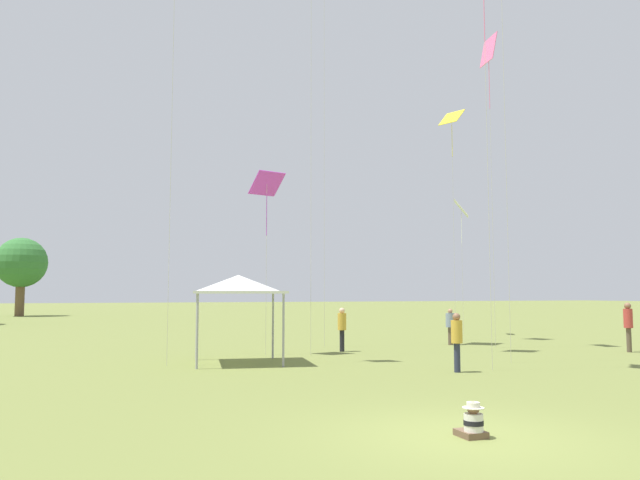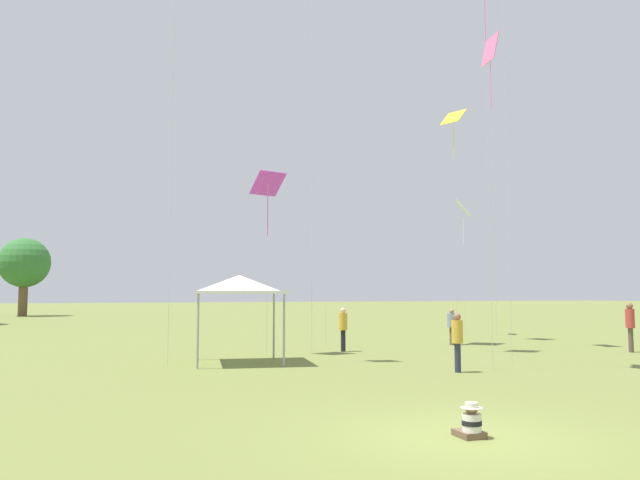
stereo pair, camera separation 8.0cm
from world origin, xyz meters
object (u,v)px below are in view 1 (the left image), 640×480
Objects in this scene: canopy_tent at (238,285)px; kite_5 at (461,211)px; kite_2 at (489,58)px; kite_1 at (452,124)px; kite_7 at (267,187)px; person_standing_3 at (628,322)px; person_standing_0 at (450,324)px; person_standing_2 at (457,337)px; distant_tree_1 at (21,263)px; person_standing_1 at (342,325)px; seated_toddler at (473,422)px.

canopy_tent is 17.60m from kite_5.
kite_1 is at bearing -135.07° from kite_2.
canopy_tent is at bearing -25.65° from kite_2.
person_standing_3 is at bearing -166.32° from kite_7.
person_standing_3 is (4.38, -5.34, 0.22)m from person_standing_0.
distant_tree_1 is at bearing -151.75° from person_standing_2.
person_standing_1 is at bearing -40.74° from kite_2.
person_standing_2 is at bearing -10.35° from kite_1.
person_standing_1 is at bearing -42.68° from kite_1.
person_standing_1 is 0.89× the size of person_standing_3.
distant_tree_1 is (-14.51, 45.71, 4.18)m from person_standing_1.
distant_tree_1 is (-24.41, 39.25, -1.52)m from kite_5.
canopy_tent is 14.93m from kite_2.
person_standing_1 is at bearing 77.19° from seated_toddler.
canopy_tent is (-5.19, 4.48, 1.49)m from person_standing_2.
kite_1 is at bearing 158.80° from person_standing_2.
seated_toddler is 0.33× the size of person_standing_1.
kite_1 is 0.85× the size of kite_2.
kite_1 reaches higher than person_standing_1.
kite_7 is 0.86× the size of distant_tree_1.
person_standing_0 is 49.09m from distant_tree_1.
kite_2 reaches higher than kite_5.
seated_toddler is 0.17× the size of canopy_tent.
kite_5 is at bearing 163.76° from kite_1.
person_standing_0 is 11.00m from canopy_tent.
person_standing_3 is 55.75m from distant_tree_1.
kite_7 is at bearing 55.18° from canopy_tent.
person_standing_1 is (3.81, 13.79, 0.77)m from seated_toddler.
person_standing_2 is at bearing -164.41° from person_standing_0.
kite_1 reaches higher than person_standing_0.
kite_1 is (11.08, 17.04, 10.20)m from seated_toddler.
seated_toddler is 0.33× the size of person_standing_2.
distant_tree_1 is (-10.70, 59.50, 4.94)m from seated_toddler.
canopy_tent is at bearing -118.51° from person_standing_2.
person_standing_1 is at bearing -137.24° from person_standing_3.
canopy_tent is 0.50× the size of kite_7.
kite_2 reaches higher than kite_1.
kite_7 reaches higher than person_standing_0.
kite_5 is at bearing 8.83° from person_standing_0.
kite_5 reaches higher than person_standing_2.
person_standing_1 is 0.23× the size of kite_5.
seated_toddler is at bearing -135.04° from kite_5.
distant_tree_1 reaches higher than kite_7.
distant_tree_1 is at bearing 72.07° from person_standing_0.
canopy_tent is at bearing 157.09° from person_standing_0.
kite_2 is (6.53, -0.71, 11.19)m from person_standing_1.
kite_5 is at bearing 3.56° from person_standing_1.
distant_tree_1 is (-21.78, 42.46, -5.26)m from kite_1.
kite_2 is at bearing -35.80° from person_standing_1.
kite_1 reaches higher than person_standing_3.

